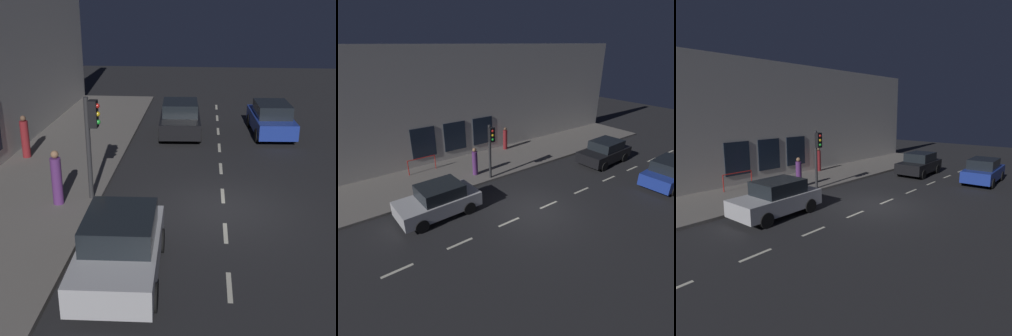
% 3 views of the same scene
% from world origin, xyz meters
% --- Properties ---
extents(ground_plane, '(60.00, 60.00, 0.00)m').
position_xyz_m(ground_plane, '(0.00, 0.00, 0.00)').
color(ground_plane, '#232326').
extents(sidewalk, '(4.50, 32.00, 0.15)m').
position_xyz_m(sidewalk, '(6.25, 0.00, 0.07)').
color(sidewalk, slate).
rests_on(sidewalk, ground).
extents(lane_centre_line, '(0.12, 27.20, 0.01)m').
position_xyz_m(lane_centre_line, '(0.00, -1.00, 0.00)').
color(lane_centre_line, beige).
rests_on(lane_centre_line, ground).
extents(traffic_light, '(0.50, 0.32, 3.32)m').
position_xyz_m(traffic_light, '(4.17, -0.18, 2.38)').
color(traffic_light, '#2D2D30').
rests_on(traffic_light, sidewalk).
extents(parked_car_0, '(2.04, 3.98, 1.58)m').
position_xyz_m(parked_car_0, '(2.59, 3.94, 0.79)').
color(parked_car_0, '#B7B7BC').
rests_on(parked_car_0, ground).
extents(parked_car_1, '(2.11, 4.10, 1.58)m').
position_xyz_m(parked_car_1, '(1.85, -8.15, 0.79)').
color(parked_car_1, black).
rests_on(parked_car_1, ground).
extents(parked_car_2, '(2.01, 4.27, 1.58)m').
position_xyz_m(parked_car_2, '(-2.47, -8.44, 0.79)').
color(parked_car_2, '#1E389E').
rests_on(parked_car_2, ground).
extents(pedestrian_0, '(0.35, 0.35, 1.73)m').
position_xyz_m(pedestrian_0, '(7.84, -3.91, 0.96)').
color(pedestrian_0, maroon).
rests_on(pedestrian_0, sidewalk).
extents(pedestrian_1, '(0.45, 0.45, 1.76)m').
position_xyz_m(pedestrian_1, '(5.22, 0.34, 0.98)').
color(pedestrian_1, '#5B2D70').
rests_on(pedestrian_1, sidewalk).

